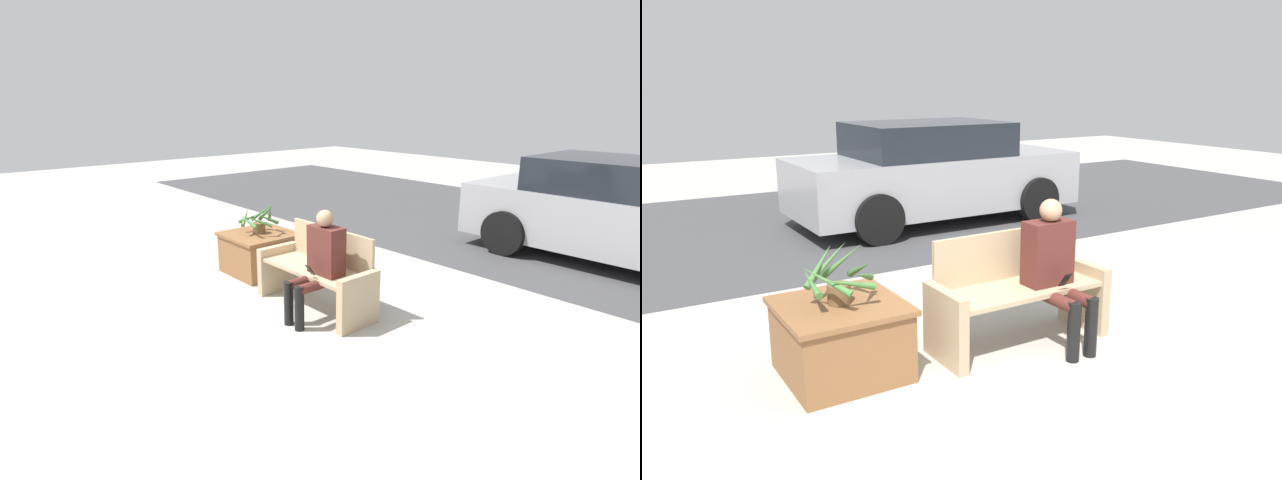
% 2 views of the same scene
% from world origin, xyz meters
% --- Properties ---
extents(ground_plane, '(30.00, 30.00, 0.00)m').
position_xyz_m(ground_plane, '(0.00, 0.00, 0.00)').
color(ground_plane, '#ADA89E').
extents(road_surface, '(20.00, 6.00, 0.01)m').
position_xyz_m(road_surface, '(0.00, 6.17, 0.00)').
color(road_surface, '#424244').
rests_on(road_surface, ground_plane).
extents(bench, '(1.52, 0.56, 0.92)m').
position_xyz_m(bench, '(0.07, 0.83, 0.43)').
color(bench, tan).
rests_on(bench, ground_plane).
extents(person_seated, '(0.40, 0.62, 1.22)m').
position_xyz_m(person_seated, '(0.31, 0.63, 0.68)').
color(person_seated, '#51231E').
rests_on(person_seated, ground_plane).
extents(planter_box, '(0.89, 0.90, 0.56)m').
position_xyz_m(planter_box, '(-1.40, 1.01, 0.30)').
color(planter_box, brown).
rests_on(planter_box, ground_plane).
extents(potted_plant, '(0.58, 0.55, 0.43)m').
position_xyz_m(potted_plant, '(-1.40, 1.02, 0.75)').
color(potted_plant, brown).
rests_on(potted_plant, planter_box).
extents(parked_car, '(4.33, 1.98, 1.53)m').
position_xyz_m(parked_car, '(1.73, 5.24, 0.76)').
color(parked_car, '#99999E').
rests_on(parked_car, ground_plane).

